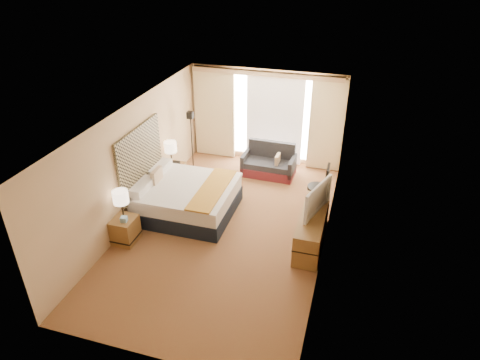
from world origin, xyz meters
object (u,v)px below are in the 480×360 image
(loveseat, at_px, (269,165))
(media_dresser, at_px, (312,228))
(television, at_px, (313,197))
(nightstand_left, at_px, (125,230))
(bed, at_px, (187,198))
(nightstand_right, at_px, (175,175))
(floor_lamp, at_px, (191,130))
(lamp_right, at_px, (170,147))
(desk_chair, at_px, (320,189))
(lamp_left, at_px, (121,198))

(loveseat, bearing_deg, media_dresser, -58.90)
(television, bearing_deg, nightstand_left, 125.86)
(bed, bearing_deg, nightstand_right, 125.82)
(nightstand_right, distance_m, television, 3.95)
(media_dresser, xyz_separation_m, floor_lamp, (-3.55, 2.30, 0.84))
(media_dresser, xyz_separation_m, loveseat, (-1.52, 2.67, -0.07))
(nightstand_right, relative_size, loveseat, 0.40)
(loveseat, distance_m, lamp_right, 2.67)
(desk_chair, height_order, television, television)
(bed, bearing_deg, loveseat, 59.54)
(media_dresser, bearing_deg, lamp_right, 159.33)
(nightstand_right, bearing_deg, television, -19.82)
(bed, distance_m, floor_lamp, 2.23)
(nightstand_left, height_order, bed, bed)
(nightstand_left, bearing_deg, television, 17.98)
(television, bearing_deg, loveseat, 47.93)
(loveseat, relative_size, floor_lamp, 0.83)
(floor_lamp, bearing_deg, loveseat, 10.25)
(loveseat, distance_m, lamp_left, 4.37)
(desk_chair, distance_m, lamp_right, 3.76)
(nightstand_left, relative_size, media_dresser, 0.31)
(loveseat, relative_size, lamp_right, 2.16)
(media_dresser, distance_m, lamp_left, 3.90)
(loveseat, xyz_separation_m, lamp_left, (-2.17, -3.71, 0.78))
(desk_chair, bearing_deg, floor_lamp, 164.82)
(media_dresser, bearing_deg, lamp_left, -164.15)
(floor_lamp, height_order, lamp_left, floor_lamp)
(nightstand_right, height_order, floor_lamp, floor_lamp)
(desk_chair, relative_size, lamp_right, 1.71)
(floor_lamp, distance_m, television, 4.12)
(bed, distance_m, lamp_left, 1.73)
(nightstand_left, xyz_separation_m, media_dresser, (3.70, 1.05, 0.07))
(media_dresser, bearing_deg, floor_lamp, 147.06)
(nightstand_left, xyz_separation_m, lamp_right, (-0.04, 2.46, 0.77))
(nightstand_right, xyz_separation_m, floor_lamp, (0.15, 0.85, 0.91))
(media_dresser, xyz_separation_m, television, (-0.05, 0.13, 0.67))
(desk_chair, bearing_deg, bed, -160.44)
(nightstand_left, height_order, television, television)
(lamp_right, bearing_deg, media_dresser, -20.67)
(nightstand_right, bearing_deg, floor_lamp, 79.95)
(nightstand_left, relative_size, loveseat, 0.40)
(nightstand_left, height_order, floor_lamp, floor_lamp)
(bed, bearing_deg, desk_chair, 20.19)
(nightstand_left, distance_m, loveseat, 4.31)
(floor_lamp, bearing_deg, lamp_left, -92.35)
(nightstand_left, distance_m, lamp_left, 0.79)
(nightstand_right, relative_size, floor_lamp, 0.33)
(television, bearing_deg, media_dresser, -141.74)
(media_dresser, bearing_deg, television, 110.38)
(bed, relative_size, loveseat, 1.49)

